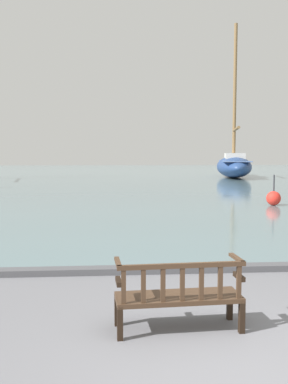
# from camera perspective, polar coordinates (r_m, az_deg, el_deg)

# --- Properties ---
(ground_plane) EXTENTS (160.00, 160.00, 0.00)m
(ground_plane) POSITION_cam_1_polar(r_m,az_deg,el_deg) (4.82, 12.87, -22.75)
(ground_plane) COLOR slate
(harbor_water) EXTENTS (100.00, 80.00, 0.08)m
(harbor_water) POSITION_cam_1_polar(r_m,az_deg,el_deg) (48.14, -2.80, 2.38)
(harbor_water) COLOR slate
(harbor_water) RESTS_ON ground
(quay_edge_kerb) EXTENTS (40.00, 0.30, 0.12)m
(quay_edge_kerb) POSITION_cam_1_polar(r_m,az_deg,el_deg) (8.31, 4.89, -10.18)
(quay_edge_kerb) COLOR #4C4C50
(quay_edge_kerb) RESTS_ON ground
(park_bench) EXTENTS (1.63, 0.62, 0.92)m
(park_bench) POSITION_cam_1_polar(r_m,az_deg,el_deg) (5.58, 4.68, -13.45)
(park_bench) COLOR black
(park_bench) RESTS_ON ground
(sailboat_outer_starboard) EXTENTS (5.33, 13.23, 14.35)m
(sailboat_outer_starboard) POSITION_cam_1_polar(r_m,az_deg,el_deg) (41.56, 11.88, 3.57)
(sailboat_outer_starboard) COLOR navy
(sailboat_outer_starboard) RESTS_ON harbor_water
(channel_buoy) EXTENTS (0.61, 0.61, 1.31)m
(channel_buoy) POSITION_cam_1_polar(r_m,az_deg,el_deg) (19.00, 16.89, -0.78)
(channel_buoy) COLOR red
(channel_buoy) RESTS_ON harbor_water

